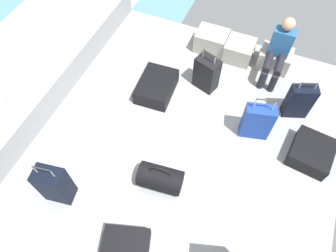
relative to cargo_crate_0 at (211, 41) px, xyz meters
The scene contains 14 objects.
ground_plane 2.18m from the cargo_crate_0, 82.06° to the right, with size 4.40×5.20×0.06m, color #939699.
gunwale_port 2.85m from the cargo_crate_0, 131.00° to the right, with size 0.06×5.20×0.45m, color #939699.
railing_port 2.91m from the cargo_crate_0, 131.00° to the right, with size 0.04×4.20×1.02m.
cargo_crate_0 is the anchor object (origin of this frame).
cargo_crate_1 0.52m from the cargo_crate_0, ahead, with size 0.52×0.47×0.35m.
cargo_crate_2 1.15m from the cargo_crate_0, ahead, with size 0.57×0.41×0.35m.
passenger_seated 1.21m from the cargo_crate_0, ahead, with size 0.34×0.66×1.05m.
suitcase_2 1.42m from the cargo_crate_0, 110.80° to the right, with size 0.59×0.76×0.27m.
suitcase_3 3.59m from the cargo_crate_0, 105.71° to the right, with size 0.40×0.30×0.82m.
suitcase_4 1.91m from the cargo_crate_0, 51.99° to the right, with size 0.45×0.29×0.83m.
suitcase_6 0.91m from the cargo_crate_0, 77.57° to the right, with size 0.43×0.35×0.75m.
suitcase_7 2.57m from the cargo_crate_0, 37.97° to the right, with size 0.62×0.67×0.25m.
suitcase_8 1.90m from the cargo_crate_0, 27.94° to the right, with size 0.42×0.30×0.73m.
duffel_bag 2.80m from the cargo_crate_0, 85.83° to the right, with size 0.63×0.40×0.49m.
Camera 1 is at (0.62, -2.09, 3.99)m, focal length 32.62 mm.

